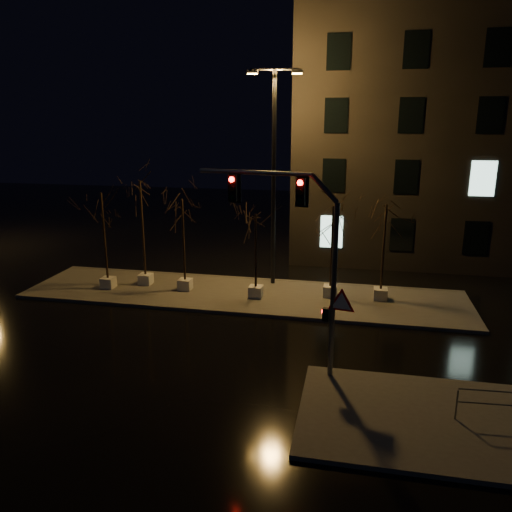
# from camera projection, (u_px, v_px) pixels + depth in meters

# --- Properties ---
(ground) EXTENTS (90.00, 90.00, 0.00)m
(ground) POSITION_uv_depth(u_px,v_px,m) (208.00, 347.00, 19.42)
(ground) COLOR black
(ground) RESTS_ON ground
(median) EXTENTS (22.00, 5.00, 0.15)m
(median) POSITION_uv_depth(u_px,v_px,m) (243.00, 295.00, 25.07)
(median) COLOR #4C4A44
(median) RESTS_ON ground
(sidewalk_corner) EXTENTS (7.00, 5.00, 0.15)m
(sidewalk_corner) POSITION_uv_depth(u_px,v_px,m) (419.00, 419.00, 14.64)
(sidewalk_corner) COLOR #4C4A44
(sidewalk_corner) RESTS_ON ground
(building) EXTENTS (25.00, 12.00, 15.00)m
(building) POSITION_uv_depth(u_px,v_px,m) (498.00, 137.00, 31.75)
(building) COLOR black
(building) RESTS_ON ground
(tree_0) EXTENTS (1.80, 1.80, 5.07)m
(tree_0) POSITION_uv_depth(u_px,v_px,m) (103.00, 215.00, 24.87)
(tree_0) COLOR silver
(tree_0) RESTS_ON median
(tree_1) EXTENTS (1.80, 1.80, 5.61)m
(tree_1) POSITION_uv_depth(u_px,v_px,m) (141.00, 204.00, 25.35)
(tree_1) COLOR silver
(tree_1) RESTS_ON median
(tree_2) EXTENTS (1.80, 1.80, 4.79)m
(tree_2) POSITION_uv_depth(u_px,v_px,m) (183.00, 220.00, 24.65)
(tree_2) COLOR silver
(tree_2) RESTS_ON median
(tree_3) EXTENTS (1.80, 1.80, 4.24)m
(tree_3) POSITION_uv_depth(u_px,v_px,m) (256.00, 233.00, 23.70)
(tree_3) COLOR silver
(tree_3) RESTS_ON median
(tree_4) EXTENTS (1.80, 1.80, 4.64)m
(tree_4) POSITION_uv_depth(u_px,v_px,m) (333.00, 226.00, 23.70)
(tree_4) COLOR silver
(tree_4) RESTS_ON median
(tree_5) EXTENTS (1.80, 1.80, 4.76)m
(tree_5) POSITION_uv_depth(u_px,v_px,m) (385.00, 226.00, 23.26)
(tree_5) COLOR silver
(tree_5) RESTS_ON median
(traffic_signal_mast) EXTENTS (5.50, 1.16, 6.82)m
(traffic_signal_mast) POSITION_uv_depth(u_px,v_px,m) (302.00, 245.00, 16.26)
(traffic_signal_mast) COLOR #575B5F
(traffic_signal_mast) RESTS_ON sidewalk_corner
(streetlight_main) EXTENTS (2.71, 0.61, 10.81)m
(streetlight_main) POSITION_uv_depth(u_px,v_px,m) (274.00, 165.00, 25.00)
(streetlight_main) COLOR black
(streetlight_main) RESTS_ON median
(guard_rail_a) EXTENTS (2.32, 0.20, 1.00)m
(guard_rail_a) POSITION_uv_depth(u_px,v_px,m) (499.00, 402.00, 14.19)
(guard_rail_a) COLOR #575B5F
(guard_rail_a) RESTS_ON sidewalk_corner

